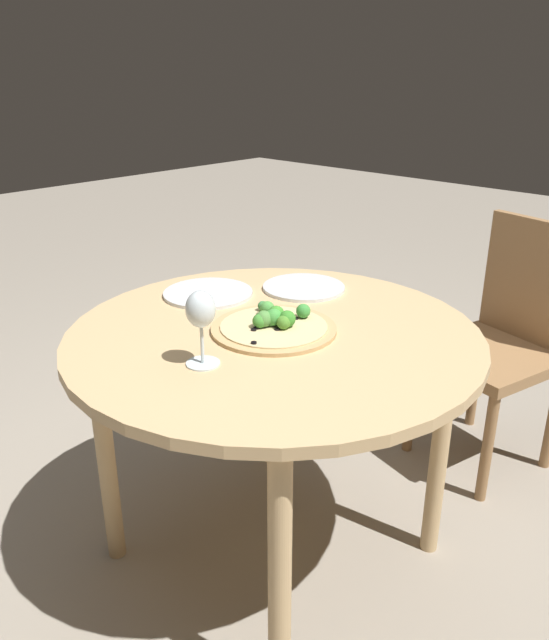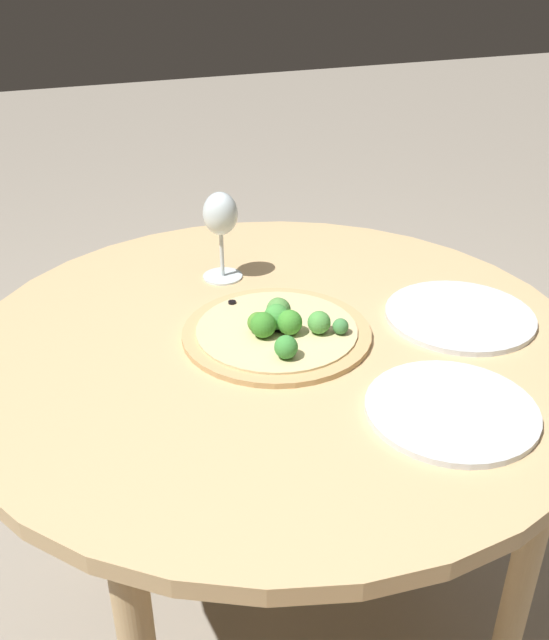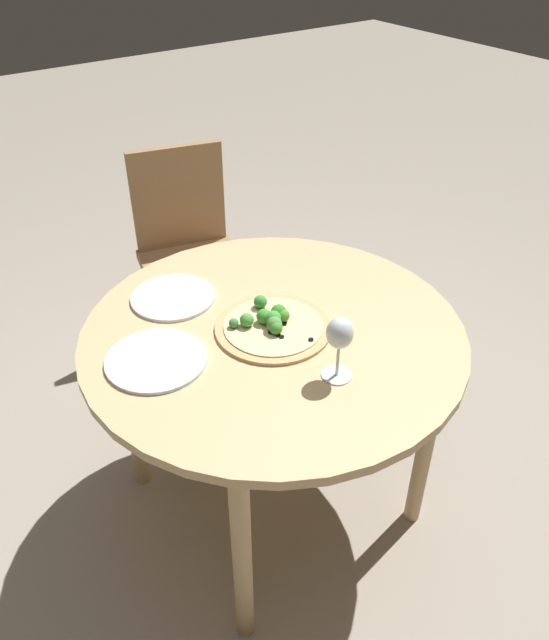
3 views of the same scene
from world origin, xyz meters
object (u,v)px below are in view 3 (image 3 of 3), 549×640
Objects in this scene: wine_glass at (340,336)px; plate_near at (156,360)px; chair at (189,249)px; pizza at (273,324)px; plate_far at (173,297)px.

plate_near is (-0.31, -0.34, -0.12)m from wine_glass.
wine_glass is (1.16, -0.21, 0.37)m from chair.
wine_glass is at bearing 3.56° from pizza.
plate_near is at bearing -108.87° from chair.
plate_near is (-0.06, -0.32, -0.01)m from pizza.
chair reaches higher than pizza.
pizza is 1.30× the size of plate_far.
pizza is at bearing -176.44° from wine_glass.
chair is 3.49× the size of plate_far.
plate_near is at bearing -36.30° from plate_far.
wine_glass is 0.47m from plate_near.
plate_far is (-0.23, 0.17, 0.00)m from plate_near.
plate_near is (0.85, -0.55, 0.25)m from chair.
pizza is at bearing -89.99° from chair.
plate_near is 0.29m from plate_far.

